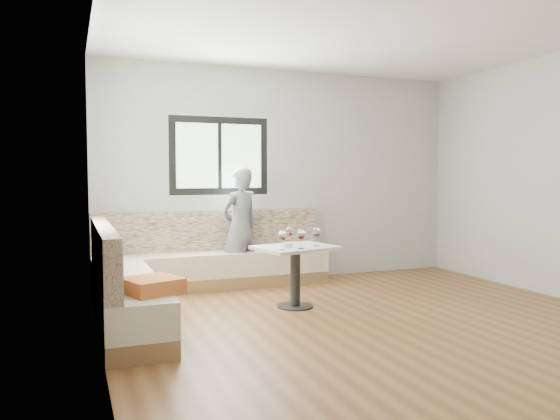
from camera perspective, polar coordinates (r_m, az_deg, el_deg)
name	(u,v)px	position (r m, az deg, el deg)	size (l,w,h in m)	color
room	(372,175)	(5.15, 9.63, 3.68)	(5.01, 5.01, 2.81)	brown
banquette	(180,272)	(6.16, -10.40, -6.42)	(2.90, 2.80, 0.95)	brown
table	(295,261)	(5.82, 1.61, -5.40)	(0.91, 0.77, 0.65)	black
person	(240,227)	(6.86, -4.20, -1.82)	(0.55, 0.36, 1.50)	slate
olive_ramekin	(287,245)	(5.72, 0.74, -3.67)	(0.11, 0.11, 0.04)	white
wine_glass_a	(282,236)	(5.48, 0.25, -2.73)	(0.09, 0.09, 0.20)	white
wine_glass_b	(301,235)	(5.58, 2.22, -2.62)	(0.09, 0.09, 0.20)	white
wine_glass_c	(317,233)	(5.81, 3.85, -2.37)	(0.09, 0.09, 0.20)	white
wine_glass_d	(290,232)	(5.86, 1.01, -2.31)	(0.09, 0.09, 0.20)	white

